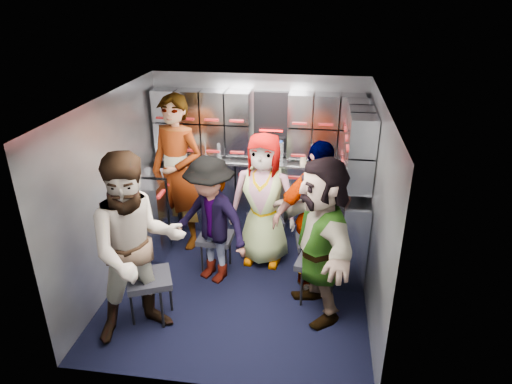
# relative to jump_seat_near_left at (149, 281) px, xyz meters

# --- Properties ---
(floor) EXTENTS (3.00, 3.00, 0.00)m
(floor) POSITION_rel_jump_seat_near_left_xyz_m (0.78, 0.73, -0.44)
(floor) COLOR black
(floor) RESTS_ON ground
(wall_back) EXTENTS (2.80, 0.04, 2.10)m
(wall_back) POSITION_rel_jump_seat_near_left_xyz_m (0.78, 2.23, 0.61)
(wall_back) COLOR gray
(wall_back) RESTS_ON ground
(wall_left) EXTENTS (0.04, 3.00, 2.10)m
(wall_left) POSITION_rel_jump_seat_near_left_xyz_m (-0.62, 0.73, 0.61)
(wall_left) COLOR gray
(wall_left) RESTS_ON ground
(wall_right) EXTENTS (0.04, 3.00, 2.10)m
(wall_right) POSITION_rel_jump_seat_near_left_xyz_m (2.18, 0.73, 0.61)
(wall_right) COLOR gray
(wall_right) RESTS_ON ground
(ceiling) EXTENTS (2.80, 3.00, 0.02)m
(ceiling) POSITION_rel_jump_seat_near_left_xyz_m (0.78, 0.73, 1.66)
(ceiling) COLOR silver
(ceiling) RESTS_ON wall_back
(cart_bank_back) EXTENTS (2.68, 0.38, 0.99)m
(cart_bank_back) POSITION_rel_jump_seat_near_left_xyz_m (0.78, 2.02, 0.05)
(cart_bank_back) COLOR #A4A9B5
(cart_bank_back) RESTS_ON ground
(cart_bank_left) EXTENTS (0.38, 0.76, 0.99)m
(cart_bank_left) POSITION_rel_jump_seat_near_left_xyz_m (-0.41, 1.29, 0.05)
(cart_bank_left) COLOR #A4A9B5
(cart_bank_left) RESTS_ON ground
(counter) EXTENTS (2.68, 0.42, 0.03)m
(counter) POSITION_rel_jump_seat_near_left_xyz_m (0.78, 2.02, 0.57)
(counter) COLOR silver
(counter) RESTS_ON cart_bank_back
(locker_bank_back) EXTENTS (2.68, 0.28, 0.82)m
(locker_bank_back) POSITION_rel_jump_seat_near_left_xyz_m (0.78, 2.08, 1.05)
(locker_bank_back) COLOR #A4A9B5
(locker_bank_back) RESTS_ON wall_back
(locker_bank_right) EXTENTS (0.28, 1.00, 0.82)m
(locker_bank_right) POSITION_rel_jump_seat_near_left_xyz_m (2.03, 1.43, 1.05)
(locker_bank_right) COLOR #A4A9B5
(locker_bank_right) RESTS_ON wall_right
(right_cabinet) EXTENTS (0.28, 1.20, 1.00)m
(right_cabinet) POSITION_rel_jump_seat_near_left_xyz_m (2.03, 1.33, 0.06)
(right_cabinet) COLOR #A4A9B5
(right_cabinet) RESTS_ON ground
(coffee_niche) EXTENTS (0.46, 0.16, 0.84)m
(coffee_niche) POSITION_rel_jump_seat_near_left_xyz_m (0.96, 2.14, 1.03)
(coffee_niche) COLOR black
(coffee_niche) RESTS_ON wall_back
(red_latch_strip) EXTENTS (2.60, 0.02, 0.03)m
(red_latch_strip) POSITION_rel_jump_seat_near_left_xyz_m (0.78, 1.82, 0.44)
(red_latch_strip) COLOR maroon
(red_latch_strip) RESTS_ON cart_bank_back
(jump_seat_near_left) EXTENTS (0.55, 0.54, 0.50)m
(jump_seat_near_left) POSITION_rel_jump_seat_near_left_xyz_m (0.00, 0.00, 0.00)
(jump_seat_near_left) COLOR black
(jump_seat_near_left) RESTS_ON ground
(jump_seat_mid_left) EXTENTS (0.40, 0.38, 0.46)m
(jump_seat_mid_left) POSITION_rel_jump_seat_near_left_xyz_m (0.45, 0.96, -0.04)
(jump_seat_mid_left) COLOR black
(jump_seat_mid_left) RESTS_ON ground
(jump_seat_center) EXTENTS (0.51, 0.50, 0.48)m
(jump_seat_center) POSITION_rel_jump_seat_near_left_xyz_m (0.98, 1.42, -0.01)
(jump_seat_center) COLOR black
(jump_seat_center) RESTS_ON ground
(jump_seat_mid_right) EXTENTS (0.45, 0.44, 0.47)m
(jump_seat_mid_right) POSITION_rel_jump_seat_near_left_xyz_m (1.59, 1.00, -0.03)
(jump_seat_mid_right) COLOR black
(jump_seat_mid_right) RESTS_ON ground
(jump_seat_near_right) EXTENTS (0.50, 0.48, 0.50)m
(jump_seat_near_right) POSITION_rel_jump_seat_near_left_xyz_m (1.65, 0.55, -0.00)
(jump_seat_near_right) COLOR black
(jump_seat_near_right) RESTS_ON ground
(attendant_standing) EXTENTS (0.83, 0.67, 1.97)m
(attendant_standing) POSITION_rel_jump_seat_near_left_xyz_m (-0.13, 1.49, 0.54)
(attendant_standing) COLOR black
(attendant_standing) RESTS_ON ground
(attendant_arc_a) EXTENTS (1.14, 1.09, 1.86)m
(attendant_arc_a) POSITION_rel_jump_seat_near_left_xyz_m (0.00, -0.18, 0.49)
(attendant_arc_a) COLOR black
(attendant_arc_a) RESTS_ON ground
(attendant_arc_b) EXTENTS (1.11, 0.93, 1.49)m
(attendant_arc_b) POSITION_rel_jump_seat_near_left_xyz_m (0.45, 0.78, 0.30)
(attendant_arc_b) COLOR black
(attendant_arc_b) RESTS_ON ground
(attendant_arc_c) EXTENTS (0.84, 0.59, 1.63)m
(attendant_arc_c) POSITION_rel_jump_seat_near_left_xyz_m (0.98, 1.24, 0.37)
(attendant_arc_c) COLOR black
(attendant_arc_c) RESTS_ON ground
(attendant_arc_d) EXTENTS (1.08, 0.85, 1.71)m
(attendant_arc_d) POSITION_rel_jump_seat_near_left_xyz_m (1.59, 0.82, 0.41)
(attendant_arc_d) COLOR black
(attendant_arc_d) RESTS_ON ground
(attendant_arc_e) EXTENTS (1.11, 1.65, 1.71)m
(attendant_arc_e) POSITION_rel_jump_seat_near_left_xyz_m (1.65, 0.37, 0.41)
(attendant_arc_e) COLOR black
(attendant_arc_e) RESTS_ON ground
(bottle_left) EXTENTS (0.06, 0.06, 0.23)m
(bottle_left) POSITION_rel_jump_seat_near_left_xyz_m (0.12, 1.97, 0.70)
(bottle_left) COLOR white
(bottle_left) RESTS_ON counter
(bottle_mid) EXTENTS (0.07, 0.07, 0.22)m
(bottle_mid) POSITION_rel_jump_seat_near_left_xyz_m (0.30, 1.97, 0.70)
(bottle_mid) COLOR white
(bottle_mid) RESTS_ON counter
(bottle_right) EXTENTS (0.07, 0.07, 0.26)m
(bottle_right) POSITION_rel_jump_seat_near_left_xyz_m (1.10, 1.97, 0.72)
(bottle_right) COLOR white
(bottle_right) RESTS_ON counter
(cup_left) EXTENTS (0.08, 0.08, 0.11)m
(cup_left) POSITION_rel_jump_seat_near_left_xyz_m (-0.28, 1.96, 0.64)
(cup_left) COLOR #C1AF88
(cup_left) RESTS_ON counter
(cup_right) EXTENTS (0.08, 0.08, 0.10)m
(cup_right) POSITION_rel_jump_seat_near_left_xyz_m (1.40, 1.96, 0.64)
(cup_right) COLOR #C1AF88
(cup_right) RESTS_ON counter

